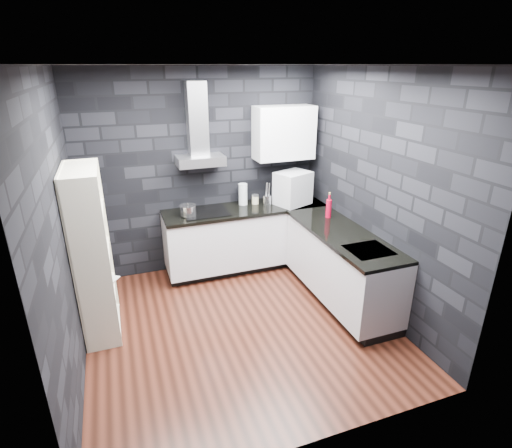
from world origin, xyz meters
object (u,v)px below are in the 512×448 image
glass_vase (243,194)px  red_bottle (329,209)px  bookshelf (93,254)px  storage_jar (255,200)px  utensil_crock (267,200)px  fruit_bowl (92,256)px  appliance_garage (293,188)px  pot (188,211)px

glass_vase → red_bottle: 1.20m
glass_vase → red_bottle: size_ratio=1.27×
glass_vase → bookshelf: bearing=-153.7°
storage_jar → red_bottle: (0.69, -0.81, 0.06)m
utensil_crock → fruit_bowl: (-2.24, -0.94, -0.03)m
utensil_crock → appliance_garage: (0.35, -0.07, 0.16)m
appliance_garage → red_bottle: 0.68m
glass_vase → pot: bearing=-166.0°
glass_vase → appliance_garage: appliance_garage is taller
storage_jar → bookshelf: (-2.10, -0.93, -0.06)m
pot → appliance_garage: appliance_garage is taller
appliance_garage → bookshelf: 2.70m
storage_jar → utensil_crock: utensil_crock is taller
storage_jar → glass_vase: bearing=169.1°
storage_jar → utensil_crock: size_ratio=0.83×
utensil_crock → appliance_garage: size_ratio=0.31×
storage_jar → utensil_crock: 0.18m
utensil_crock → red_bottle: size_ratio=0.60×
red_bottle → bookshelf: bearing=-177.7°
appliance_garage → red_bottle: (0.21, -0.64, -0.11)m
glass_vase → fruit_bowl: 2.22m
storage_jar → red_bottle: bearing=-49.8°
storage_jar → fruit_bowl: (-2.10, -1.06, -0.02)m
red_bottle → bookshelf: size_ratio=0.13×
utensil_crock → pot: bearing=-177.1°
pot → utensil_crock: size_ratio=1.47×
glass_vase → appliance_garage: 0.69m
pot → appliance_garage: 1.46m
storage_jar → pot: bearing=-170.2°
storage_jar → fruit_bowl: bearing=-153.4°
appliance_garage → red_bottle: size_ratio=1.94×
fruit_bowl → utensil_crock: bearing=22.8°
bookshelf → fruit_bowl: 0.13m
appliance_garage → bookshelf: (-2.59, -0.75, -0.22)m
pot → bookshelf: bookshelf is taller
appliance_garage → storage_jar: bearing=138.4°
utensil_crock → bookshelf: bookshelf is taller
utensil_crock → appliance_garage: appliance_garage is taller
bookshelf → utensil_crock: bearing=19.7°
pot → utensil_crock: 1.11m
appliance_garage → bookshelf: bearing=174.7°
pot → red_bottle: 1.78m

